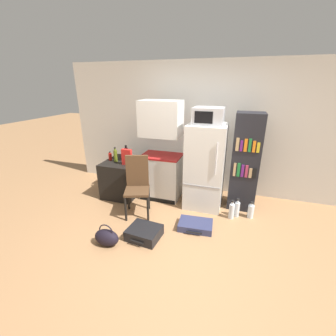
# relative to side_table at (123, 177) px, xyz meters

# --- Properties ---
(ground_plane) EXTENTS (24.00, 24.00, 0.00)m
(ground_plane) POSITION_rel_side_table_xyz_m (1.55, -1.20, -0.35)
(ground_plane) COLOR #A3754C
(wall_back) EXTENTS (6.40, 0.10, 2.56)m
(wall_back) POSITION_rel_side_table_xyz_m (1.75, 0.80, 0.93)
(wall_back) COLOR beige
(wall_back) RESTS_ON ground_plane
(side_table) EXTENTS (0.64, 0.79, 0.71)m
(side_table) POSITION_rel_side_table_xyz_m (0.00, 0.00, 0.00)
(side_table) COLOR black
(side_table) RESTS_ON ground_plane
(kitchen_hutch) EXTENTS (0.75, 0.54, 1.87)m
(kitchen_hutch) POSITION_rel_side_table_xyz_m (0.78, 0.13, 0.51)
(kitchen_hutch) COLOR silver
(kitchen_hutch) RESTS_ON ground_plane
(refrigerator) EXTENTS (0.65, 0.68, 1.51)m
(refrigerator) POSITION_rel_side_table_xyz_m (1.63, 0.07, 0.40)
(refrigerator) COLOR silver
(refrigerator) RESTS_ON ground_plane
(microwave) EXTENTS (0.49, 0.43, 0.27)m
(microwave) POSITION_rel_side_table_xyz_m (1.63, 0.07, 1.29)
(microwave) COLOR #B7B7BC
(microwave) RESTS_ON refrigerator
(bookshelf) EXTENTS (0.46, 0.40, 1.71)m
(bookshelf) POSITION_rel_side_table_xyz_m (2.30, 0.20, 0.50)
(bookshelf) COLOR black
(bookshelf) RESTS_ON ground_plane
(bottle_ketchup_red) EXTENTS (0.06, 0.06, 0.17)m
(bottle_ketchup_red) POSITION_rel_side_table_xyz_m (-0.24, -0.02, 0.43)
(bottle_ketchup_red) COLOR #AD1914
(bottle_ketchup_red) RESTS_ON side_table
(bottle_olive_oil) EXTENTS (0.07, 0.07, 0.29)m
(bottle_olive_oil) POSITION_rel_side_table_xyz_m (-0.09, -0.06, 0.48)
(bottle_olive_oil) COLOR #566619
(bottle_olive_oil) RESTS_ON side_table
(bottle_wine_dark) EXTENTS (0.08, 0.08, 0.25)m
(bottle_wine_dark) POSITION_rel_side_table_xyz_m (-0.01, 0.23, 0.46)
(bottle_wine_dark) COLOR black
(bottle_wine_dark) RESTS_ON side_table
(cereal_box) EXTENTS (0.19, 0.07, 0.30)m
(cereal_box) POSITION_rel_side_table_xyz_m (0.21, -0.17, 0.50)
(cereal_box) COLOR red
(cereal_box) RESTS_ON side_table
(chair) EXTENTS (0.51, 0.51, 1.02)m
(chair) POSITION_rel_side_table_xyz_m (0.59, -0.55, 0.23)
(chair) COLOR black
(chair) RESTS_ON ground_plane
(suitcase_large_flat) EXTENTS (0.55, 0.40, 0.11)m
(suitcase_large_flat) POSITION_rel_side_table_xyz_m (1.65, -0.73, -0.30)
(suitcase_large_flat) COLOR navy
(suitcase_large_flat) RESTS_ON ground_plane
(suitcase_small_flat) EXTENTS (0.49, 0.46, 0.16)m
(suitcase_small_flat) POSITION_rel_side_table_xyz_m (0.98, -1.19, -0.27)
(suitcase_small_flat) COLOR black
(suitcase_small_flat) RESTS_ON ground_plane
(handbag) EXTENTS (0.36, 0.20, 0.33)m
(handbag) POSITION_rel_side_table_xyz_m (0.54, -1.50, -0.23)
(handbag) COLOR black
(handbag) RESTS_ON ground_plane
(water_bottle_front) EXTENTS (0.10, 0.10, 0.30)m
(water_bottle_front) POSITION_rel_side_table_xyz_m (2.48, -0.15, -0.23)
(water_bottle_front) COLOR silver
(water_bottle_front) RESTS_ON ground_plane
(water_bottle_middle) EXTENTS (0.09, 0.09, 0.34)m
(water_bottle_middle) POSITION_rel_side_table_xyz_m (2.17, -0.27, -0.21)
(water_bottle_middle) COLOR silver
(water_bottle_middle) RESTS_ON ground_plane
(water_bottle_back) EXTENTS (0.08, 0.08, 0.34)m
(water_bottle_back) POSITION_rel_side_table_xyz_m (2.25, -0.18, -0.21)
(water_bottle_back) COLOR silver
(water_bottle_back) RESTS_ON ground_plane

